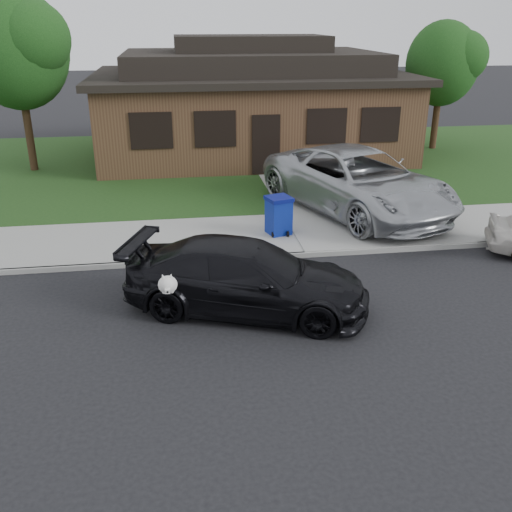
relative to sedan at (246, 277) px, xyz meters
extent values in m
plane|color=black|center=(-1.98, -1.02, -0.70)|extent=(120.00, 120.00, 0.00)
cube|color=gray|center=(-1.98, 3.98, -0.64)|extent=(60.00, 3.00, 0.12)
cube|color=gray|center=(-1.98, 2.48, -0.64)|extent=(60.00, 0.12, 0.12)
cube|color=#193814|center=(-1.98, 11.98, -0.63)|extent=(60.00, 13.00, 0.13)
cube|color=gray|center=(4.02, 8.98, -0.63)|extent=(4.50, 13.00, 0.14)
imported|color=black|center=(0.01, 0.00, 0.00)|extent=(5.18, 3.48, 1.39)
ellipsoid|color=white|center=(-1.51, -0.84, 0.35)|extent=(0.34, 0.40, 0.30)
sphere|color=white|center=(-1.51, -1.07, 0.45)|extent=(0.26, 0.26, 0.26)
cube|color=white|center=(-1.51, -1.19, 0.40)|extent=(0.09, 0.12, 0.08)
sphere|color=black|center=(-1.51, -1.25, 0.40)|extent=(0.04, 0.04, 0.04)
cone|color=white|center=(-1.58, -1.02, 0.58)|extent=(0.11, 0.11, 0.14)
cone|color=white|center=(-1.45, -1.02, 0.58)|extent=(0.11, 0.11, 0.14)
imported|color=#ACAFB3|center=(3.96, 5.38, 0.34)|extent=(5.14, 7.12, 1.80)
cube|color=navy|center=(1.37, 3.90, -0.13)|extent=(0.69, 0.69, 0.90)
cube|color=#081065|center=(1.37, 3.90, 0.37)|extent=(0.75, 0.75, 0.10)
cylinder|color=black|center=(1.17, 3.62, -0.51)|extent=(0.09, 0.15, 0.14)
cylinder|color=black|center=(1.57, 3.62, -0.51)|extent=(0.09, 0.15, 0.14)
cube|color=#422B1C|center=(2.02, 13.98, 0.93)|extent=(12.00, 8.00, 3.00)
cube|color=black|center=(2.02, 13.98, 2.56)|extent=(12.60, 8.60, 0.25)
cube|color=black|center=(2.02, 13.98, 3.08)|extent=(10.00, 6.50, 0.80)
cube|color=black|center=(2.02, 13.98, 3.78)|extent=(6.00, 3.50, 0.60)
cube|color=black|center=(2.02, 9.95, 0.53)|extent=(1.00, 0.06, 2.10)
cube|color=black|center=(-1.98, 9.95, 1.13)|extent=(1.30, 0.05, 1.10)
cube|color=black|center=(0.22, 9.95, 1.13)|extent=(1.30, 0.05, 1.10)
cube|color=black|center=(4.22, 9.95, 1.13)|extent=(1.30, 0.05, 1.10)
cube|color=black|center=(6.22, 9.95, 1.13)|extent=(1.30, 0.05, 1.10)
cylinder|color=#332114|center=(-6.48, 11.98, 0.67)|extent=(0.28, 0.28, 2.48)
ellipsoid|color=#143811|center=(-6.48, 11.98, 3.71)|extent=(3.60, 3.60, 4.14)
sphere|color=#26591E|center=(-5.76, 11.44, 4.07)|extent=(2.52, 2.52, 2.52)
cylinder|color=#332114|center=(10.02, 13.48, 0.44)|extent=(0.28, 0.28, 2.03)
ellipsoid|color=#143811|center=(10.02, 13.48, 2.96)|extent=(3.00, 3.00, 3.45)
sphere|color=#26591E|center=(10.62, 13.03, 3.26)|extent=(2.10, 2.10, 2.10)
camera|label=1|loc=(-1.29, -10.07, 4.70)|focal=40.00mm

